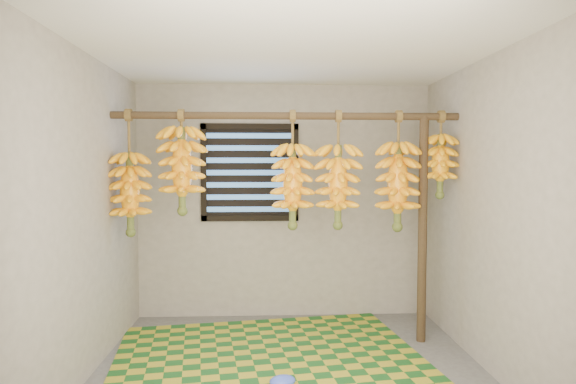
{
  "coord_description": "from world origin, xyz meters",
  "views": [
    {
      "loc": [
        -0.18,
        -3.47,
        1.57
      ],
      "look_at": [
        0.0,
        0.55,
        1.35
      ],
      "focal_mm": 30.0,
      "sensor_mm": 36.0,
      "label": 1
    }
  ],
  "objects": [
    {
      "name": "wall_left",
      "position": [
        -1.5,
        0.0,
        1.2
      ],
      "size": [
        0.01,
        3.0,
        2.4
      ],
      "primitive_type": "cube",
      "color": "gray",
      "rests_on": "floor"
    },
    {
      "name": "window",
      "position": [
        -0.35,
        1.48,
        1.5
      ],
      "size": [
        1.0,
        0.04,
        1.0
      ],
      "color": "black",
      "rests_on": "wall_back"
    },
    {
      "name": "banana_bunch_b",
      "position": [
        -0.91,
        0.7,
        1.53
      ],
      "size": [
        0.38,
        0.38,
        0.89
      ],
      "color": "brown",
      "rests_on": "hanging_pole"
    },
    {
      "name": "woven_mat",
      "position": [
        -0.16,
        0.34,
        0.01
      ],
      "size": [
        2.73,
        2.31,
        0.01
      ],
      "primitive_type": "cube",
      "rotation": [
        0.0,
        0.0,
        0.14
      ],
      "color": "#174F1B",
      "rests_on": "floor"
    },
    {
      "name": "ceiling",
      "position": [
        0.0,
        0.0,
        2.4
      ],
      "size": [
        3.0,
        3.0,
        0.01
      ],
      "primitive_type": "cube",
      "color": "silver",
      "rests_on": "wall_back"
    },
    {
      "name": "banana_bunch_e",
      "position": [
        0.97,
        0.7,
        1.39
      ],
      "size": [
        0.35,
        0.35,
        1.04
      ],
      "color": "brown",
      "rests_on": "hanging_pole"
    },
    {
      "name": "banana_bunch_d",
      "position": [
        0.44,
        0.7,
        1.39
      ],
      "size": [
        0.37,
        0.37,
        1.02
      ],
      "color": "brown",
      "rests_on": "hanging_pole"
    },
    {
      "name": "floor",
      "position": [
        0.0,
        0.0,
        -0.01
      ],
      "size": [
        3.0,
        3.0,
        0.01
      ],
      "primitive_type": "cube",
      "color": "#4F4F4F",
      "rests_on": "ground"
    },
    {
      "name": "support_post",
      "position": [
        1.2,
        0.7,
        1.0
      ],
      "size": [
        0.08,
        0.08,
        2.0
      ],
      "primitive_type": "cylinder",
      "color": "#43311E",
      "rests_on": "floor"
    },
    {
      "name": "banana_bunch_a",
      "position": [
        -1.35,
        0.7,
        1.33
      ],
      "size": [
        0.32,
        0.32,
        1.07
      ],
      "color": "brown",
      "rests_on": "hanging_pole"
    },
    {
      "name": "wall_right",
      "position": [
        1.5,
        0.0,
        1.2
      ],
      "size": [
        0.01,
        3.0,
        2.4
      ],
      "primitive_type": "cube",
      "color": "gray",
      "rests_on": "floor"
    },
    {
      "name": "hanging_pole",
      "position": [
        0.0,
        0.7,
        2.0
      ],
      "size": [
        3.0,
        0.06,
        0.06
      ],
      "primitive_type": "cylinder",
      "rotation": [
        0.0,
        1.57,
        0.0
      ],
      "color": "#43311E",
      "rests_on": "wall_left"
    },
    {
      "name": "wall_back",
      "position": [
        0.0,
        1.5,
        1.2
      ],
      "size": [
        3.0,
        0.01,
        2.4
      ],
      "primitive_type": "cube",
      "color": "gray",
      "rests_on": "floor"
    },
    {
      "name": "banana_bunch_c",
      "position": [
        0.05,
        0.7,
        1.39
      ],
      "size": [
        0.34,
        0.34,
        1.02
      ],
      "color": "brown",
      "rests_on": "hanging_pole"
    },
    {
      "name": "banana_bunch_f",
      "position": [
        1.35,
        0.7,
        1.57
      ],
      "size": [
        0.27,
        0.27,
        0.76
      ],
      "color": "brown",
      "rests_on": "hanging_pole"
    },
    {
      "name": "plastic_bag",
      "position": [
        -0.07,
        -0.16,
        0.05
      ],
      "size": [
        0.22,
        0.19,
        0.08
      ],
      "primitive_type": "ellipsoid",
      "rotation": [
        0.0,
        0.0,
        0.3
      ],
      "color": "blue",
      "rests_on": "woven_mat"
    }
  ]
}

